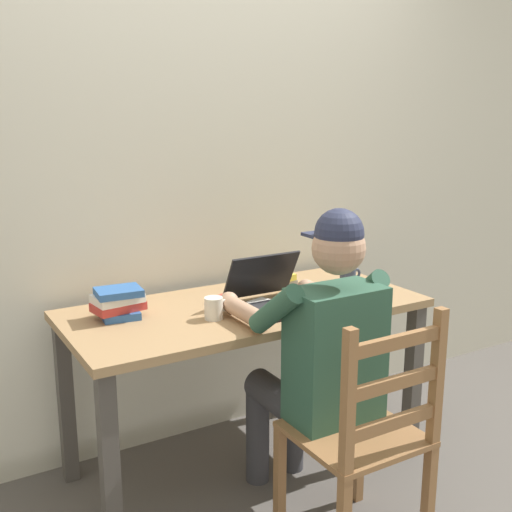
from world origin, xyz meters
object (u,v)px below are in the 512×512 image
Objects in this scene: seated_person at (318,350)px; wooden_chair at (364,437)px; book_stack_side at (275,281)px; desk at (246,327)px; landscape_photo_print at (229,296)px; book_stack_main at (119,302)px; computer_mouse at (328,295)px; laptop at (274,295)px; coffee_mug_white at (214,308)px; coffee_mug_dark at (348,276)px.

seated_person is 1.33× the size of wooden_chair.
book_stack_side is at bearing 78.12° from wooden_chair.
landscape_photo_print reaches higher than desk.
wooden_chair is 1.07m from book_stack_main.
seated_person is 5.90× the size of book_stack_main.
laptop is at bearing 174.18° from computer_mouse.
seated_person is at bearing -131.85° from computer_mouse.
book_stack_main is 0.53m from landscape_photo_print.
coffee_mug_white reaches higher than landscape_photo_print.
desk is at bearing -11.68° from book_stack_main.
desk is 0.55m from book_stack_main.
book_stack_side is (0.18, 0.60, 0.10)m from seated_person.
seated_person is 0.36m from wooden_chair.
seated_person reaches higher than computer_mouse.
landscape_photo_print is at bearing 110.05° from laptop.
coffee_mug_dark is (0.55, 0.00, 0.15)m from desk.
wooden_chair is at bearing -83.88° from desk.
seated_person reaches higher than wooden_chair.
wooden_chair reaches higher than landscape_photo_print.
seated_person is 0.44m from coffee_mug_white.
laptop is 1.60× the size of book_stack_main.
desk is at bearing 96.12° from wooden_chair.
book_stack_main is at bearing 162.47° from laptop.
wooden_chair is at bearing -124.08° from coffee_mug_dark.
seated_person is 11.01× the size of coffee_mug_dark.
desk is at bearing -145.95° from book_stack_side.
laptop reaches higher than landscape_photo_print.
laptop is 1.65× the size of book_stack_side.
wooden_chair is 4.58× the size of book_stack_side.
coffee_mug_white is 0.76m from coffee_mug_dark.
coffee_mug_white is 0.53m from book_stack_side.
seated_person is 11.04× the size of coffee_mug_white.
landscape_photo_print is (0.20, 0.25, -0.04)m from coffee_mug_white.
landscape_photo_print is at bearing 50.97° from coffee_mug_white.
book_stack_main is 1.03× the size of book_stack_side.
wooden_chair reaches higher than book_stack_side.
laptop is 0.28m from coffee_mug_white.
wooden_chair is 0.96m from book_stack_side.
desk is at bearing 136.20° from laptop.
seated_person reaches higher than book_stack_side.
seated_person is 3.68× the size of laptop.
computer_mouse is at bearing -17.47° from desk.
coffee_mug_dark reaches higher than landscape_photo_print.
wooden_chair is at bearing -91.15° from laptop.
wooden_chair reaches higher than book_stack_main.
seated_person reaches higher than laptop.
coffee_mug_dark is at bearing 30.07° from computer_mouse.
seated_person is 0.43m from computer_mouse.
landscape_photo_print is (-0.09, 0.23, -0.05)m from laptop.
coffee_mug_white is at bearing 178.48° from computer_mouse.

